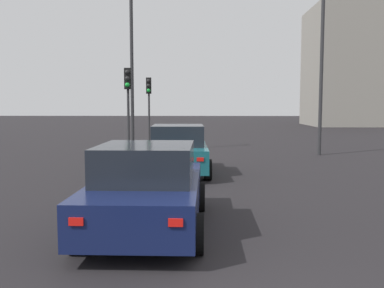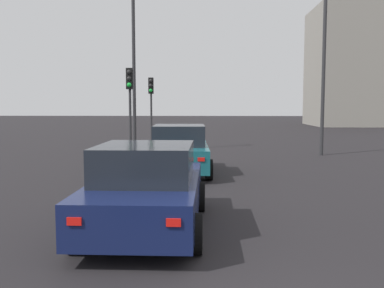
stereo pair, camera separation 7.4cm
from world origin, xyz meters
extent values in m
cube|color=#19606B|center=(10.10, 1.64, 0.61)|extent=(4.19, 2.02, 0.71)
cube|color=#1E232B|center=(9.89, 1.63, 1.30)|extent=(1.92, 1.71, 0.66)
cylinder|color=black|center=(11.41, 0.76, 0.32)|extent=(0.65, 0.24, 0.64)
cylinder|color=black|center=(11.34, 2.62, 0.32)|extent=(0.65, 0.24, 0.64)
cylinder|color=black|center=(8.86, 0.66, 0.32)|extent=(0.65, 0.24, 0.64)
cylinder|color=black|center=(8.79, 2.52, 0.32)|extent=(0.65, 0.24, 0.64)
cube|color=red|center=(8.05, 0.89, 0.74)|extent=(0.04, 0.20, 0.11)
cube|color=red|center=(8.00, 2.23, 0.74)|extent=(0.04, 0.20, 0.11)
cube|color=#141E4C|center=(3.75, 1.84, 0.60)|extent=(4.34, 1.92, 0.69)
cube|color=#1E232B|center=(3.54, 1.84, 1.27)|extent=(1.96, 1.67, 0.64)
cylinder|color=black|center=(5.08, 0.89, 0.32)|extent=(0.64, 0.23, 0.64)
cylinder|color=black|center=(5.10, 2.76, 0.32)|extent=(0.64, 0.23, 0.64)
cylinder|color=black|center=(2.40, 0.92, 0.32)|extent=(0.64, 0.23, 0.64)
cylinder|color=black|center=(2.42, 2.79, 0.32)|extent=(0.64, 0.23, 0.64)
cube|color=red|center=(1.57, 1.19, 0.73)|extent=(0.03, 0.20, 0.11)
cube|color=red|center=(1.58, 2.54, 0.73)|extent=(0.03, 0.20, 0.11)
cylinder|color=#2D2D30|center=(14.42, 4.04, 1.47)|extent=(0.11, 0.11, 2.94)
cube|color=black|center=(14.36, 4.04, 3.39)|extent=(0.20, 0.28, 0.90)
sphere|color=black|center=(14.25, 4.04, 3.66)|extent=(0.20, 0.20, 0.20)
sphere|color=black|center=(14.25, 4.04, 3.39)|extent=(0.20, 0.20, 0.20)
sphere|color=green|center=(14.25, 4.04, 3.12)|extent=(0.20, 0.20, 0.20)
cylinder|color=#2D2D30|center=(20.19, 3.87, 1.44)|extent=(0.11, 0.11, 2.89)
cube|color=black|center=(20.13, 3.87, 3.34)|extent=(0.21, 0.28, 0.90)
sphere|color=black|center=(20.02, 3.86, 3.61)|extent=(0.20, 0.20, 0.20)
sphere|color=black|center=(20.02, 3.86, 3.34)|extent=(0.20, 0.20, 0.20)
sphere|color=green|center=(20.02, 3.86, 3.07)|extent=(0.20, 0.20, 0.20)
cylinder|color=#2D2D30|center=(16.49, 4.20, 3.68)|extent=(0.16, 0.16, 7.36)
cylinder|color=#2D2D30|center=(15.44, -4.47, 4.10)|extent=(0.16, 0.16, 8.19)
cube|color=gray|center=(43.00, -14.00, 6.25)|extent=(8.41, 6.64, 12.51)
camera|label=1|loc=(-4.03, 0.83, 2.31)|focal=40.07mm
camera|label=2|loc=(-4.02, 0.75, 2.31)|focal=40.07mm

